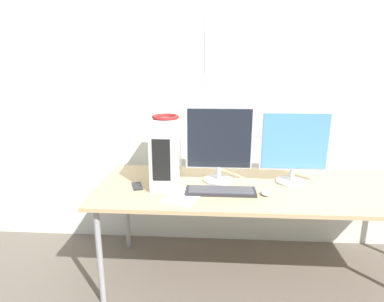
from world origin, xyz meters
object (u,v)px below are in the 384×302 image
cell_phone (137,186)px  mouse (266,193)px  monitor_main (219,143)px  pc_tower (166,151)px  keyboard (221,191)px  monitor_right_near (294,146)px  headphones (166,117)px

cell_phone → mouse: bearing=-26.3°
monitor_main → mouse: bearing=-38.2°
pc_tower → keyboard: bearing=-25.4°
monitor_main → keyboard: 0.36m
monitor_main → cell_phone: bearing=-165.3°
monitor_main → monitor_right_near: monitor_main is taller
pc_tower → cell_phone: 0.33m
cell_phone → headphones: bearing=10.8°
monitor_main → pc_tower: bearing=-175.0°
monitor_right_near → keyboard: bearing=-157.2°
pc_tower → monitor_main: (0.39, 0.03, 0.06)m
pc_tower → cell_phone: (-0.20, -0.12, -0.23)m
keyboard → headphones: bearing=154.5°
keyboard → pc_tower: bearing=154.6°
monitor_right_near → monitor_main: bearing=179.9°
mouse → cell_phone: mouse is taller
pc_tower → monitor_right_near: size_ratio=0.90×
headphones → keyboard: (0.40, -0.19, -0.48)m
keyboard → cell_phone: size_ratio=2.99×
pc_tower → monitor_right_near: 0.93m
mouse → cell_phone: (-0.90, 0.09, -0.01)m
headphones → mouse: bearing=-17.0°
headphones → monitor_main: monitor_main is taller
keyboard → monitor_right_near: bearing=22.8°
headphones → monitor_main: bearing=4.9°
pc_tower → keyboard: pc_tower is taller
monitor_right_near → cell_phone: size_ratio=3.32×
monitor_right_near → mouse: monitor_right_near is taller
mouse → cell_phone: bearing=174.1°
pc_tower → monitor_main: size_ratio=0.85×
mouse → cell_phone: size_ratio=0.52×
pc_tower → mouse: 0.76m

